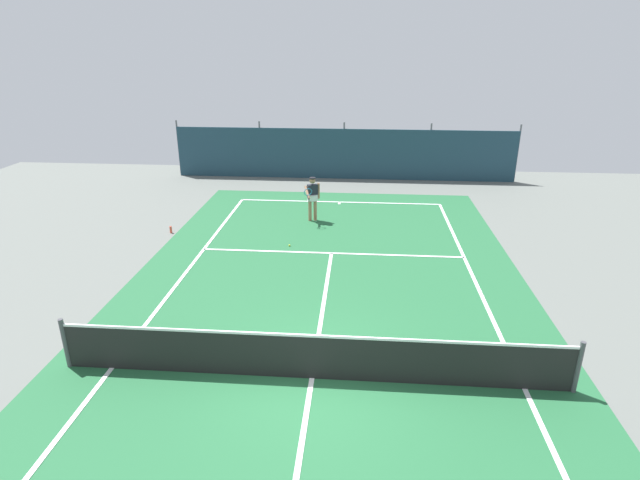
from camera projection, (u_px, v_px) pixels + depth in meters
name	position (u px, v px, depth m)	size (l,w,h in m)	color
ground_plane	(312.00, 378.00, 10.09)	(36.00, 36.00, 0.00)	slate
court_surface	(312.00, 378.00, 10.09)	(11.02, 26.60, 0.01)	#236038
tennis_net	(312.00, 356.00, 9.90)	(10.12, 0.10, 1.10)	black
back_fence	(344.00, 163.00, 25.01)	(16.30, 0.98, 2.70)	#1E3D4C
tennis_player	(312.00, 196.00, 18.63)	(0.57, 0.83, 1.64)	#9E7051
tennis_ball_near_player	(289.00, 245.00, 16.58)	(0.07, 0.07, 0.07)	#CCDB33
parked_car	(312.00, 150.00, 27.08)	(2.12, 4.26, 1.68)	black
water_bottle	(171.00, 230.00, 17.71)	(0.08, 0.08, 0.24)	#D84C38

